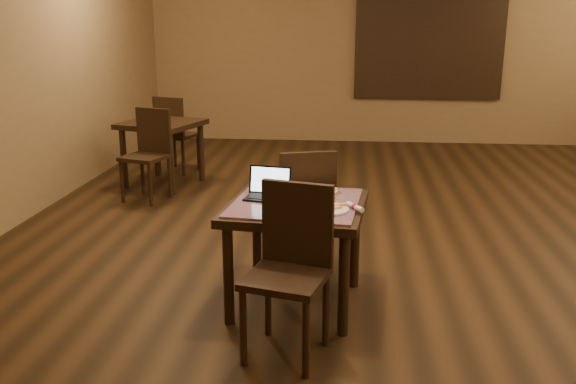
# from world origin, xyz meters

# --- Properties ---
(ground) EXTENTS (10.00, 10.00, 0.00)m
(ground) POSITION_xyz_m (0.00, 0.00, 0.00)
(ground) COLOR black
(ground) RESTS_ON ground
(wall_back) EXTENTS (8.00, 0.02, 3.00)m
(wall_back) POSITION_xyz_m (0.00, 5.00, 1.50)
(wall_back) COLOR olive
(wall_back) RESTS_ON ground
(mural) EXTENTS (2.34, 0.05, 1.64)m
(mural) POSITION_xyz_m (0.50, 4.96, 1.55)
(mural) COLOR #275891
(mural) RESTS_ON wall_back
(tiled_table) EXTENTS (1.01, 1.01, 0.76)m
(tiled_table) POSITION_xyz_m (-1.10, -1.19, 0.66)
(tiled_table) COLOR black
(tiled_table) RESTS_ON ground
(chair_main_near) EXTENTS (0.55, 0.55, 1.04)m
(chair_main_near) POSITION_xyz_m (-1.07, -1.80, 0.59)
(chair_main_near) COLOR black
(chair_main_near) RESTS_ON ground
(chair_main_far) EXTENTS (0.53, 0.53, 1.01)m
(chair_main_far) POSITION_xyz_m (-1.08, -0.58, 0.57)
(chair_main_far) COLOR black
(chair_main_far) RESTS_ON ground
(laptop) EXTENTS (0.34, 0.29, 0.21)m
(laptop) POSITION_xyz_m (-1.30, -1.09, 0.82)
(laptop) COLOR black
(laptop) RESTS_ON tiled_table
(plate) EXTENTS (0.28, 0.28, 0.02)m
(plate) POSITION_xyz_m (-0.88, -1.37, 0.77)
(plate) COLOR white
(plate) RESTS_ON tiled_table
(pizza_slice) EXTENTS (0.27, 0.27, 0.02)m
(pizza_slice) POSITION_xyz_m (-0.88, -1.37, 0.79)
(pizza_slice) COLOR #FBE1A7
(pizza_slice) RESTS_ON plate
(pizza_pan) EXTENTS (0.38, 0.38, 0.01)m
(pizza_pan) POSITION_xyz_m (-0.98, -0.95, 0.77)
(pizza_pan) COLOR silver
(pizza_pan) RESTS_ON tiled_table
(pizza_whole) EXTENTS (0.32, 0.32, 0.02)m
(pizza_whole) POSITION_xyz_m (-0.98, -0.95, 0.78)
(pizza_whole) COLOR #FBE1A7
(pizza_whole) RESTS_ON pizza_pan
(spatula) EXTENTS (0.21, 0.23, 0.01)m
(spatula) POSITION_xyz_m (-0.96, -0.97, 0.79)
(spatula) COLOR silver
(spatula) RESTS_ON pizza_whole
(napkin_roll) EXTENTS (0.12, 0.16, 0.04)m
(napkin_roll) POSITION_xyz_m (-0.70, -1.33, 0.78)
(napkin_roll) COLOR white
(napkin_roll) RESTS_ON tiled_table
(other_table_b) EXTENTS (1.05, 1.05, 0.79)m
(other_table_b) POSITION_xyz_m (-3.00, 1.94, 0.65)
(other_table_b) COLOR black
(other_table_b) RESTS_ON ground
(other_table_b_chair_near) EXTENTS (0.55, 0.55, 1.02)m
(other_table_b_chair_near) POSITION_xyz_m (-2.97, 1.35, 0.57)
(other_table_b_chair_near) COLOR black
(other_table_b_chair_near) RESTS_ON ground
(other_table_b_chair_far) EXTENTS (0.55, 0.55, 1.02)m
(other_table_b_chair_far) POSITION_xyz_m (-3.03, 2.54, 0.57)
(other_table_b_chair_far) COLOR black
(other_table_b_chair_far) RESTS_ON ground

